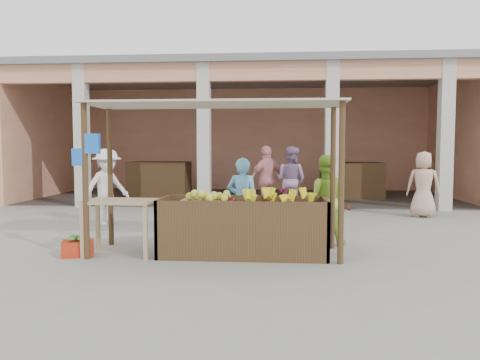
# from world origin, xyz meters

# --- Properties ---
(ground) EXTENTS (60.00, 60.00, 0.00)m
(ground) POSITION_xyz_m (0.00, 0.00, 0.00)
(ground) COLOR gray
(ground) RESTS_ON ground
(market_building) EXTENTS (14.40, 6.40, 4.20)m
(market_building) POSITION_xyz_m (0.05, 8.93, 2.70)
(market_building) COLOR #E49E77
(market_building) RESTS_ON ground
(fruit_stall) EXTENTS (2.60, 0.95, 0.80)m
(fruit_stall) POSITION_xyz_m (0.50, 0.00, 0.40)
(fruit_stall) COLOR #4E371F
(fruit_stall) RESTS_ON ground
(stall_awning) EXTENTS (4.09, 1.35, 2.39)m
(stall_awning) POSITION_xyz_m (-0.01, 0.06, 1.98)
(stall_awning) COLOR #4E371F
(stall_awning) RESTS_ON ground
(banana_heap) EXTENTS (1.04, 0.57, 0.19)m
(banana_heap) POSITION_xyz_m (1.02, -0.01, 0.89)
(banana_heap) COLOR yellow
(banana_heap) RESTS_ON fruit_stall
(melon_tray) EXTENTS (0.82, 0.71, 0.21)m
(melon_tray) POSITION_xyz_m (-0.08, -0.01, 0.90)
(melon_tray) COLOR #9E7851
(melon_tray) RESTS_ON fruit_stall
(berry_heap) EXTENTS (0.42, 0.35, 0.13)m
(berry_heap) POSITION_xyz_m (0.25, 0.02, 0.87)
(berry_heap) COLOR maroon
(berry_heap) RESTS_ON fruit_stall
(side_table) EXTENTS (1.10, 0.76, 0.87)m
(side_table) POSITION_xyz_m (-1.43, -0.13, 0.73)
(side_table) COLOR tan
(side_table) RESTS_ON ground
(papaya_pile) EXTENTS (0.64, 0.36, 0.18)m
(papaya_pile) POSITION_xyz_m (-1.43, -0.13, 0.96)
(papaya_pile) COLOR #569932
(papaya_pile) RESTS_ON side_table
(red_crate) EXTENTS (0.56, 0.48, 0.24)m
(red_crate) POSITION_xyz_m (-2.07, -0.28, 0.12)
(red_crate) COLOR #AF2A12
(red_crate) RESTS_ON ground
(plantain_bundle) EXTENTS (0.39, 0.27, 0.08)m
(plantain_bundle) POSITION_xyz_m (-2.07, -0.28, 0.28)
(plantain_bundle) COLOR #4B8731
(plantain_bundle) RESTS_ON red_crate
(produce_sacks) EXTENTS (1.10, 0.82, 0.66)m
(produce_sacks) POSITION_xyz_m (2.67, 5.54, 0.33)
(produce_sacks) COLOR maroon
(produce_sacks) RESTS_ON ground
(vendor_blue) EXTENTS (0.67, 0.54, 1.62)m
(vendor_blue) POSITION_xyz_m (0.43, 0.82, 0.81)
(vendor_blue) COLOR #65BAEE
(vendor_blue) RESTS_ON ground
(vendor_green) EXTENTS (0.86, 0.58, 1.65)m
(vendor_green) POSITION_xyz_m (1.86, 0.96, 0.82)
(vendor_green) COLOR #91C535
(vendor_green) RESTS_ON ground
(motorcycle) EXTENTS (1.07, 1.85, 0.91)m
(motorcycle) POSITION_xyz_m (0.74, 2.11, 0.46)
(motorcycle) COLOR #A4071C
(motorcycle) RESTS_ON ground
(shopper_a) EXTENTS (1.14, 1.27, 1.80)m
(shopper_a) POSITION_xyz_m (-2.68, 2.67, 0.90)
(shopper_a) COLOR silver
(shopper_a) RESTS_ON ground
(shopper_b) EXTENTS (1.22, 1.09, 1.85)m
(shopper_b) POSITION_xyz_m (0.77, 4.96, 0.93)
(shopper_b) COLOR pink
(shopper_b) RESTS_ON ground
(shopper_c) EXTENTS (0.97, 0.75, 1.77)m
(shopper_c) POSITION_xyz_m (4.58, 4.37, 0.89)
(shopper_c) COLOR tan
(shopper_c) RESTS_ON ground
(shopper_f) EXTENTS (1.06, 0.93, 1.88)m
(shopper_f) POSITION_xyz_m (1.38, 4.79, 0.94)
(shopper_f) COLOR gray
(shopper_f) RESTS_ON ground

